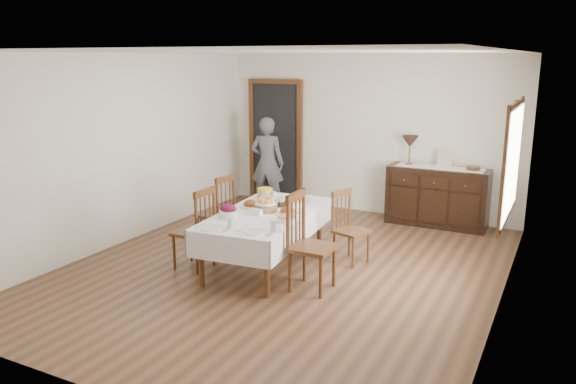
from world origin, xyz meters
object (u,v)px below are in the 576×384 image
at_px(dining_table, 265,219).
at_px(chair_right_far, 349,226).
at_px(chair_right_near, 308,241).
at_px(chair_left_far, 218,211).
at_px(chair_left_near, 197,228).
at_px(person, 267,160).
at_px(table_lamp, 410,142).
at_px(sideboard, 437,196).

xyz_separation_m(dining_table, chair_right_far, (0.85, 0.63, -0.15)).
height_order(chair_right_near, chair_right_far, chair_right_near).
relative_size(chair_left_far, chair_right_near, 0.91).
height_order(chair_left_near, chair_right_near, chair_right_near).
height_order(dining_table, chair_right_far, chair_right_far).
distance_m(chair_right_near, person, 3.54).
relative_size(dining_table, table_lamp, 4.58).
bearing_deg(person, chair_right_near, 114.38).
bearing_deg(sideboard, chair_right_far, -106.77).
distance_m(chair_left_near, chair_right_far, 1.90).
relative_size(dining_table, sideboard, 1.39).
relative_size(dining_table, chair_right_far, 2.30).
bearing_deg(dining_table, chair_left_near, -153.04).
relative_size(chair_left_near, person, 0.61).
xyz_separation_m(dining_table, chair_right_near, (0.76, -0.39, -0.05)).
bearing_deg(chair_right_far, chair_left_far, 116.69).
xyz_separation_m(chair_right_far, sideboard, (0.64, 2.13, -0.01)).
distance_m(dining_table, chair_left_near, 0.85).
relative_size(chair_right_far, table_lamp, 1.99).
bearing_deg(chair_left_far, chair_left_near, 20.82).
bearing_deg(chair_left_far, person, -164.03).
xyz_separation_m(dining_table, table_lamp, (1.02, 2.76, 0.65)).
bearing_deg(table_lamp, dining_table, -110.29).
height_order(chair_left_near, chair_left_far, chair_left_near).
distance_m(dining_table, chair_right_far, 1.07).
xyz_separation_m(chair_left_far, chair_right_near, (1.70, -0.75, 0.05)).
relative_size(dining_table, chair_left_near, 2.07).
bearing_deg(person, sideboard, 174.22).
relative_size(chair_right_near, sideboard, 0.73).
relative_size(chair_right_near, chair_right_far, 1.20).
xyz_separation_m(chair_left_near, table_lamp, (1.74, 3.21, 0.75)).
distance_m(sideboard, table_lamp, 0.94).
bearing_deg(person, chair_left_near, 90.07).
relative_size(chair_left_near, chair_left_far, 1.01).
bearing_deg(table_lamp, chair_right_near, -94.74).
bearing_deg(chair_right_near, chair_left_near, 92.16).
distance_m(chair_left_near, sideboard, 3.88).
bearing_deg(chair_right_near, chair_right_far, -4.93).
height_order(chair_left_near, person, person).
bearing_deg(chair_right_near, dining_table, 62.85).
relative_size(chair_left_far, chair_right_far, 1.10).
distance_m(dining_table, chair_right_near, 0.86).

